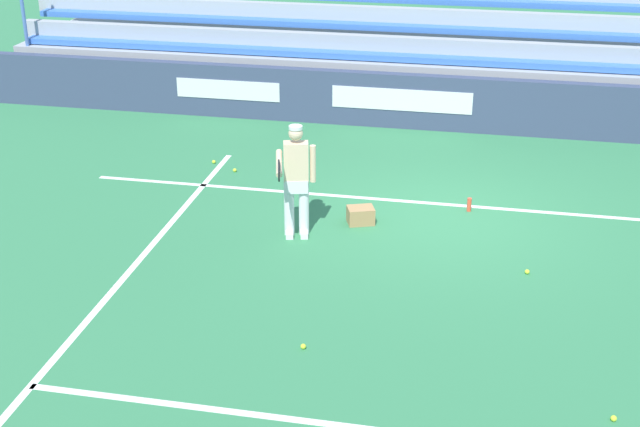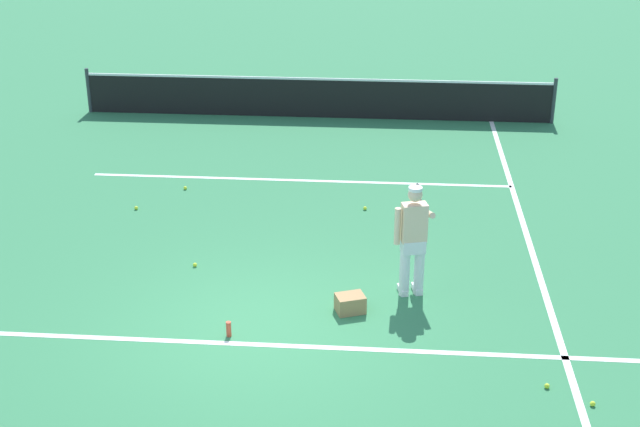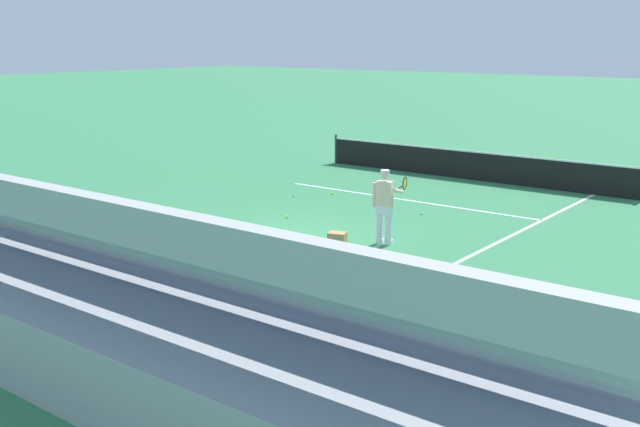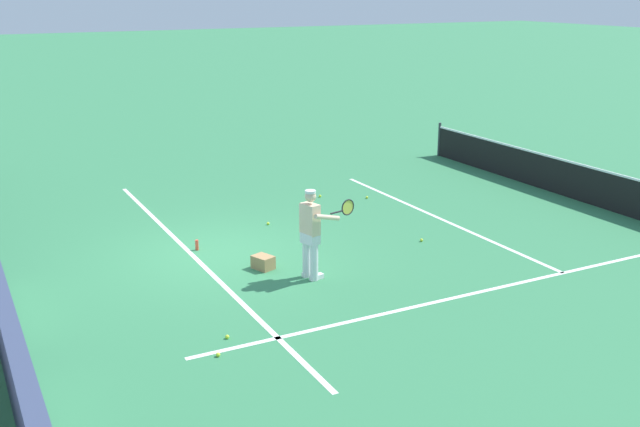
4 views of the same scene
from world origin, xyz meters
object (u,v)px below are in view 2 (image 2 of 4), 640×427
Objects in this scene: tennis_ball_near_player at (185,188)px; tennis_ball_stray_back at (195,265)px; tennis_player at (413,239)px; tennis_ball_midcourt at (365,208)px; water_bottle at (229,329)px; tennis_ball_on_baseline at (547,386)px; tennis_ball_far_right at (136,208)px; ball_box_cardboard at (350,303)px; tennis_net at (317,97)px; tennis_ball_far_left at (593,404)px.

tennis_ball_stray_back is at bearing -74.89° from tennis_ball_near_player.
tennis_player is 25.98× the size of tennis_ball_midcourt.
tennis_player is at bearing 29.56° from water_bottle.
tennis_ball_on_baseline is at bearing -54.47° from tennis_player.
water_bottle is (1.75, -5.17, 0.08)m from tennis_ball_near_player.
tennis_ball_stray_back is 1.00× the size of tennis_ball_on_baseline.
tennis_ball_far_right and tennis_ball_stray_back have the same top height.
ball_box_cardboard reaches higher than tennis_ball_far_right.
tennis_net is (-1.33, 5.42, 0.46)m from tennis_ball_midcourt.
water_bottle reaches higher than tennis_ball_far_right.
tennis_ball_far_right is 2.64m from tennis_ball_stray_back.
tennis_ball_near_player is 5.45m from water_bottle.
tennis_ball_far_right is 1.00× the size of tennis_ball_far_left.
tennis_ball_stray_back is at bearing -99.22° from tennis_net.
tennis_player is 5.70m from tennis_ball_far_right.
tennis_net is at bearing 109.23° from tennis_ball_on_baseline.
water_bottle reaches higher than tennis_ball_stray_back.
tennis_ball_stray_back is 1.00× the size of tennis_ball_near_player.
ball_box_cardboard reaches higher than tennis_ball_on_baseline.
tennis_ball_far_right and tennis_ball_on_baseline have the same top height.
tennis_ball_on_baseline is 8.46m from tennis_ball_near_player.
tennis_ball_far_right is 0.30× the size of water_bottle.
tennis_ball_far_left is at bearing -45.02° from tennis_ball_near_player.
tennis_ball_far_right is 8.29m from tennis_ball_on_baseline.
tennis_ball_on_baseline is 4.25m from water_bottle.
tennis_net reaches higher than tennis_ball_far_left.
ball_box_cardboard reaches higher than tennis_ball_midcourt.
tennis_ball_on_baseline is (6.58, -5.05, 0.00)m from tennis_ball_far_right.
tennis_player reaches higher than tennis_ball_on_baseline.
tennis_ball_far_right is 1.00× the size of tennis_ball_on_baseline.
tennis_ball_far_left is 4.80m from water_bottle.
tennis_ball_on_baseline is (-0.49, 0.33, 0.00)m from tennis_ball_far_left.
tennis_ball_near_player is at bearing -114.31° from tennis_net.
tennis_ball_far_right is 8.88m from tennis_ball_far_left.
tennis_player is at bearing -76.02° from tennis_net.
tennis_ball_near_player is at bearing 108.68° from water_bottle.
tennis_player is 25.98× the size of tennis_ball_stray_back.
tennis_ball_far_left is 1.00× the size of tennis_ball_on_baseline.
tennis_ball_far_right is at bearing -116.11° from tennis_net.
ball_box_cardboard is 2.79m from tennis_ball_stray_back.
ball_box_cardboard is 0.04× the size of tennis_net.
tennis_net reaches higher than tennis_ball_far_right.
tennis_ball_midcourt is (4.14, 0.32, 0.00)m from tennis_ball_far_right.
tennis_ball_on_baseline is at bearing -29.94° from tennis_ball_stray_back.
tennis_player reaches higher than tennis_ball_far_right.
tennis_player reaches higher than ball_box_cardboard.
ball_box_cardboard reaches higher than water_bottle.
tennis_ball_stray_back is (-2.51, 1.21, -0.10)m from ball_box_cardboard.
water_bottle is at bearing 165.17° from tennis_ball_far_left.
tennis_ball_far_right is 6.41m from tennis_net.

